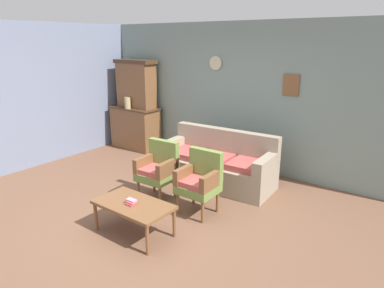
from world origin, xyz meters
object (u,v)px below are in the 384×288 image
Objects in this scene: side_cabinet at (136,128)px; armchair_row_middle at (200,179)px; floral_couch at (218,165)px; book_stack_on_table at (131,202)px; vase_on_cabinet at (128,103)px; coffee_table at (134,206)px; armchair_near_cabinet at (158,168)px.

side_cabinet reaches higher than armchair_row_middle.
book_stack_on_table is (0.03, -2.03, 0.12)m from floral_couch.
armchair_row_middle is (2.99, -1.46, -0.55)m from vase_on_cabinet.
vase_on_cabinet is 1.79× the size of book_stack_on_table.
side_cabinet reaches higher than coffee_table.
floral_couch is at bearing -13.18° from side_cabinet.
floral_couch reaches higher than coffee_table.
vase_on_cabinet reaches higher than armchair_row_middle.
floral_couch is 2.20× the size of armchair_row_middle.
armchair_near_cabinet is (2.21, -1.47, -0.55)m from vase_on_cabinet.
armchair_row_middle is at bearing 71.06° from coffee_table.
vase_on_cabinet is at bearing 154.00° from armchair_row_middle.
armchair_near_cabinet is at bearing 115.14° from coffee_table.
book_stack_on_table is at bearing -89.08° from floral_couch.
side_cabinet is 3.38m from armchair_row_middle.
floral_couch is at bearing 90.90° from coffee_table.
vase_on_cabinet is (-0.03, -0.17, 0.59)m from side_cabinet.
book_stack_on_table is (0.45, -0.99, -0.05)m from armchair_near_cabinet.
armchair_row_middle reaches higher than book_stack_on_table.
vase_on_cabinet is 3.67m from book_stack_on_table.
vase_on_cabinet is 0.27× the size of armchair_row_middle.
armchair_near_cabinet is 1.07m from coffee_table.
vase_on_cabinet reaches higher than armchair_near_cabinet.
floral_couch is 1.13m from armchair_near_cabinet.
book_stack_on_table is at bearing -88.19° from coffee_table.
book_stack_on_table is at bearing -42.75° from vase_on_cabinet.
floral_couch is 2.03m from book_stack_on_table.
floral_couch is 14.41× the size of book_stack_on_table.
floral_couch reaches higher than book_stack_on_table.
side_cabinet is at bearing 135.35° from coffee_table.
side_cabinet is 3.72m from book_stack_on_table.
coffee_table is at bearing -89.10° from floral_couch.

